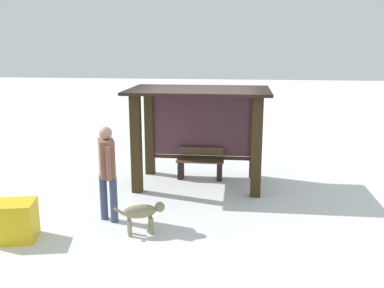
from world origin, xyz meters
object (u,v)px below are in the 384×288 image
(bench_left_inside, at_px, (200,165))
(grit_bin, at_px, (14,221))
(dog, at_px, (142,213))
(person_walking, at_px, (107,166))
(bus_shelter, at_px, (200,118))

(bench_left_inside, relative_size, grit_bin, 1.64)
(bench_left_inside, distance_m, dog, 3.28)
(person_walking, bearing_deg, bench_left_inside, 62.07)
(bus_shelter, relative_size, person_walking, 1.77)
(dog, xyz_separation_m, grit_bin, (-2.09, -0.46, -0.05))
(bench_left_inside, xyz_separation_m, person_walking, (-1.44, -2.72, 0.71))
(dog, bearing_deg, grit_bin, -167.62)
(bench_left_inside, bearing_deg, person_walking, -117.93)
(bus_shelter, distance_m, bench_left_inside, 1.22)
(bus_shelter, bearing_deg, person_walking, -120.05)
(bench_left_inside, bearing_deg, bus_shelter, -90.00)
(dog, bearing_deg, bus_shelter, 76.86)
(bus_shelter, height_order, bench_left_inside, bus_shelter)
(person_walking, distance_m, grit_bin, 1.80)
(bus_shelter, distance_m, grit_bin, 4.59)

